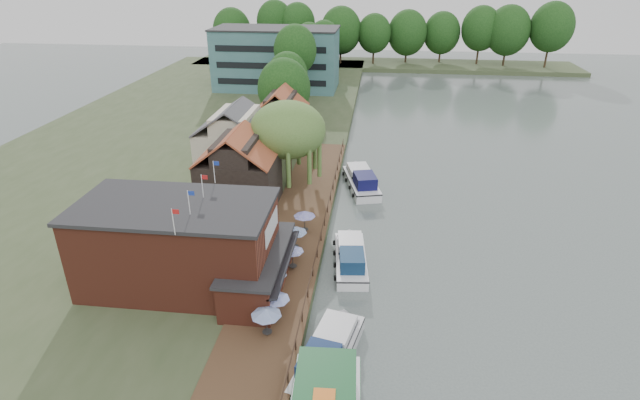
{
  "coord_description": "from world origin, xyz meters",
  "views": [
    {
      "loc": [
        -0.49,
        -34.13,
        25.23
      ],
      "look_at": [
        -6.0,
        12.0,
        3.0
      ],
      "focal_mm": 28.0,
      "sensor_mm": 36.0,
      "label": 1
    }
  ],
  "objects_px": {
    "hotel_block": "(277,58)",
    "cruiser_2": "(361,178)",
    "cottage_b": "(237,138)",
    "cottage_c": "(281,119)",
    "umbrella_5": "(305,222)",
    "swan": "(318,380)",
    "willow": "(288,146)",
    "umbrella_0": "(267,322)",
    "cruiser_0": "(328,350)",
    "cruiser_1": "(351,254)",
    "umbrella_1": "(276,306)",
    "cottage_a": "(239,169)",
    "umbrella_3": "(293,258)",
    "umbrella_4": "(295,238)",
    "pub": "(202,246)",
    "umbrella_2": "(275,281)"
  },
  "relations": [
    {
      "from": "cruiser_2",
      "to": "cottage_b",
      "type": "bearing_deg",
      "value": 159.35
    },
    {
      "from": "cottage_c",
      "to": "cruiser_1",
      "type": "relative_size",
      "value": 0.88
    },
    {
      "from": "cruiser_0",
      "to": "umbrella_3",
      "type": "bearing_deg",
      "value": 125.42
    },
    {
      "from": "cottage_c",
      "to": "cruiser_0",
      "type": "relative_size",
      "value": 0.84
    },
    {
      "from": "cottage_b",
      "to": "cottage_c",
      "type": "relative_size",
      "value": 1.13
    },
    {
      "from": "umbrella_2",
      "to": "cottage_b",
      "type": "bearing_deg",
      "value": 111.22
    },
    {
      "from": "cruiser_1",
      "to": "cruiser_2",
      "type": "bearing_deg",
      "value": 83.19
    },
    {
      "from": "umbrella_4",
      "to": "cruiser_2",
      "type": "xyz_separation_m",
      "value": [
        5.4,
        17.2,
        -1.0
      ]
    },
    {
      "from": "cottage_c",
      "to": "umbrella_3",
      "type": "height_order",
      "value": "cottage_c"
    },
    {
      "from": "cottage_a",
      "to": "cruiser_1",
      "type": "bearing_deg",
      "value": -36.09
    },
    {
      "from": "cruiser_1",
      "to": "umbrella_1",
      "type": "bearing_deg",
      "value": -123.12
    },
    {
      "from": "pub",
      "to": "umbrella_5",
      "type": "bearing_deg",
      "value": 53.6
    },
    {
      "from": "hotel_block",
      "to": "cruiser_2",
      "type": "distance_m",
      "value": 52.04
    },
    {
      "from": "umbrella_1",
      "to": "cruiser_0",
      "type": "xyz_separation_m",
      "value": [
        4.18,
        -2.93,
        -1.06
      ]
    },
    {
      "from": "cottage_c",
      "to": "cruiser_0",
      "type": "xyz_separation_m",
      "value": [
        10.96,
        -40.9,
        -4.02
      ]
    },
    {
      "from": "cottage_b",
      "to": "umbrella_2",
      "type": "bearing_deg",
      "value": -68.78
    },
    {
      "from": "cottage_a",
      "to": "umbrella_2",
      "type": "bearing_deg",
      "value": -66.06
    },
    {
      "from": "cottage_a",
      "to": "cottage_b",
      "type": "distance_m",
      "value": 10.44
    },
    {
      "from": "cottage_a",
      "to": "umbrella_4",
      "type": "distance_m",
      "value": 12.02
    },
    {
      "from": "umbrella_3",
      "to": "umbrella_5",
      "type": "xyz_separation_m",
      "value": [
        0.07,
        6.58,
        0.0
      ]
    },
    {
      "from": "umbrella_0",
      "to": "umbrella_5",
      "type": "relative_size",
      "value": 1.0
    },
    {
      "from": "umbrella_4",
      "to": "cruiser_1",
      "type": "bearing_deg",
      "value": -3.63
    },
    {
      "from": "hotel_block",
      "to": "willow",
      "type": "xyz_separation_m",
      "value": [
        11.5,
        -51.0,
        -0.94
      ]
    },
    {
      "from": "hotel_block",
      "to": "swan",
      "type": "xyz_separation_m",
      "value": [
        18.47,
        -79.74,
        -6.93
      ]
    },
    {
      "from": "umbrella_5",
      "to": "swan",
      "type": "height_order",
      "value": "umbrella_5"
    },
    {
      "from": "cruiser_0",
      "to": "cruiser_1",
      "type": "bearing_deg",
      "value": 99.09
    },
    {
      "from": "hotel_block",
      "to": "umbrella_3",
      "type": "relative_size",
      "value": 10.69
    },
    {
      "from": "cottage_c",
      "to": "cottage_a",
      "type": "bearing_deg",
      "value": -93.01
    },
    {
      "from": "umbrella_3",
      "to": "umbrella_1",
      "type": "bearing_deg",
      "value": -90.63
    },
    {
      "from": "cottage_a",
      "to": "swan",
      "type": "distance_m",
      "value": 26.84
    },
    {
      "from": "cottage_a",
      "to": "willow",
      "type": "relative_size",
      "value": 0.82
    },
    {
      "from": "swan",
      "to": "hotel_block",
      "type": "bearing_deg",
      "value": 103.04
    },
    {
      "from": "willow",
      "to": "umbrella_0",
      "type": "bearing_deg",
      "value": -83.46
    },
    {
      "from": "cottage_c",
      "to": "cruiser_0",
      "type": "height_order",
      "value": "cottage_c"
    },
    {
      "from": "swan",
      "to": "umbrella_0",
      "type": "bearing_deg",
      "value": 144.01
    },
    {
      "from": "cottage_c",
      "to": "cruiser_1",
      "type": "xyz_separation_m",
      "value": [
        11.7,
        -28.26,
        -4.09
      ]
    },
    {
      "from": "umbrella_0",
      "to": "cottage_a",
      "type": "bearing_deg",
      "value": 109.71
    },
    {
      "from": "hotel_block",
      "to": "cruiser_1",
      "type": "relative_size",
      "value": 2.64
    },
    {
      "from": "pub",
      "to": "umbrella_1",
      "type": "relative_size",
      "value": 8.42
    },
    {
      "from": "cottage_c",
      "to": "cruiser_0",
      "type": "distance_m",
      "value": 42.53
    },
    {
      "from": "cruiser_0",
      "to": "swan",
      "type": "distance_m",
      "value": 2.16
    },
    {
      "from": "hotel_block",
      "to": "umbrella_1",
      "type": "xyz_separation_m",
      "value": [
        14.78,
        -74.96,
        -4.86
      ]
    },
    {
      "from": "cottage_c",
      "to": "pub",
      "type": "bearing_deg",
      "value": -90.0
    },
    {
      "from": "willow",
      "to": "hotel_block",
      "type": "bearing_deg",
      "value": 102.71
    },
    {
      "from": "cottage_b",
      "to": "willow",
      "type": "height_order",
      "value": "willow"
    },
    {
      "from": "hotel_block",
      "to": "cruiser_2",
      "type": "relative_size",
      "value": 2.42
    },
    {
      "from": "umbrella_0",
      "to": "swan",
      "type": "xyz_separation_m",
      "value": [
        4.01,
        -2.91,
        -2.07
      ]
    },
    {
      "from": "hotel_block",
      "to": "cruiser_1",
      "type": "xyz_separation_m",
      "value": [
        19.7,
        -65.26,
        -5.99
      ]
    },
    {
      "from": "hotel_block",
      "to": "cottage_b",
      "type": "relative_size",
      "value": 2.65
    },
    {
      "from": "cottage_a",
      "to": "umbrella_5",
      "type": "distance_m",
      "value": 10.15
    }
  ]
}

